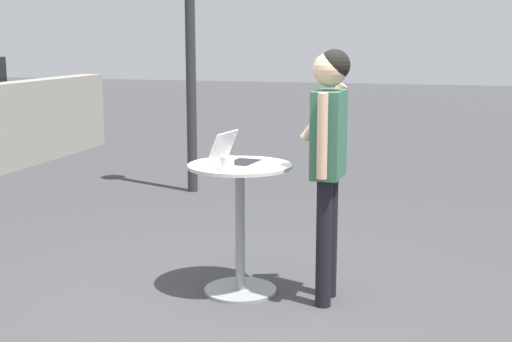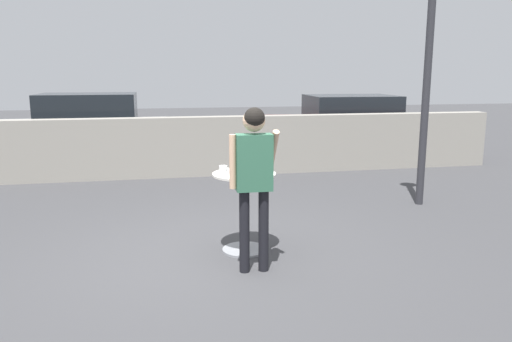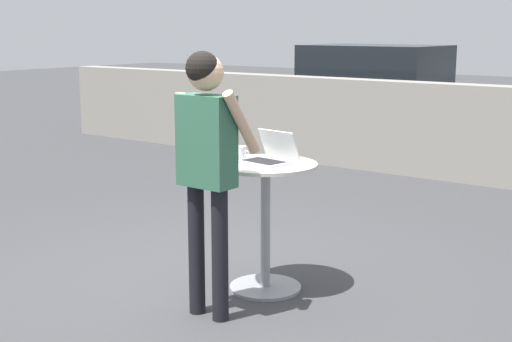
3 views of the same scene
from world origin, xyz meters
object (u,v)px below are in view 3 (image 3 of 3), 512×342
at_px(cafe_table, 266,210).
at_px(standing_person, 206,150).
at_px(coffee_mug, 240,153).
at_px(laptop, 269,156).
at_px(parked_car_near_street, 366,95).

distance_m(cafe_table, standing_person, 0.83).
bearing_deg(coffee_mug, laptop, 4.78).
relative_size(standing_person, parked_car_near_street, 0.45).
relative_size(cafe_table, laptop, 2.53).
height_order(cafe_table, laptop, laptop).
bearing_deg(laptop, cafe_table, -102.83).
distance_m(cafe_table, parked_car_near_street, 7.06).
relative_size(laptop, parked_car_near_street, 0.10).
bearing_deg(cafe_table, laptop, 77.17).
height_order(cafe_table, coffee_mug, coffee_mug).
bearing_deg(coffee_mug, parked_car_near_street, 110.27).
relative_size(coffee_mug, parked_car_near_street, 0.03).
distance_m(coffee_mug, parked_car_near_street, 6.96).
relative_size(laptop, coffee_mug, 2.92).
height_order(laptop, standing_person, standing_person).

